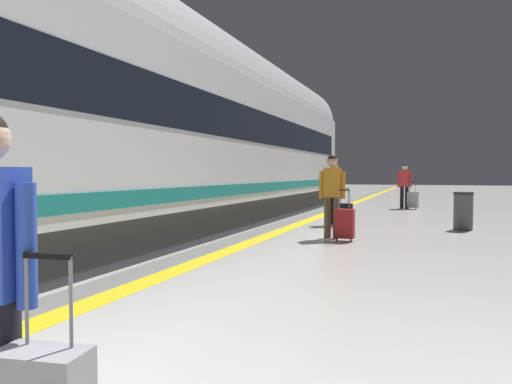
# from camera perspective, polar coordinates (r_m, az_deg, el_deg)

# --- Properties ---
(safety_line_strip) EXTENTS (0.36, 80.00, 0.01)m
(safety_line_strip) POSITION_cam_1_polar(r_m,az_deg,el_deg) (10.92, 1.39, -4.98)
(safety_line_strip) COLOR yellow
(safety_line_strip) RESTS_ON ground
(tactile_edge_band) EXTENTS (0.65, 80.00, 0.01)m
(tactile_edge_band) POSITION_cam_1_polar(r_m,az_deg,el_deg) (11.03, -0.31, -4.91)
(tactile_edge_band) COLOR slate
(tactile_edge_band) RESTS_ON ground
(high_speed_train) EXTENTS (2.94, 30.72, 4.97)m
(high_speed_train) POSITION_cam_1_polar(r_m,az_deg,el_deg) (9.16, -17.84, 9.21)
(high_speed_train) COLOR #38383D
(high_speed_train) RESTS_ON ground
(passenger_near) EXTENTS (0.54, 0.23, 1.74)m
(passenger_near) POSITION_cam_1_polar(r_m,az_deg,el_deg) (10.53, 8.65, 0.22)
(passenger_near) COLOR brown
(passenger_near) RESTS_ON ground
(suitcase_near) EXTENTS (0.39, 0.25, 1.04)m
(suitcase_near) POSITION_cam_1_polar(r_m,az_deg,el_deg) (10.19, 10.04, -3.56)
(suitcase_near) COLOR #A51E1E
(suitcase_near) RESTS_ON ground
(passenger_mid) EXTENTS (0.52, 0.21, 1.66)m
(passenger_mid) POSITION_cam_1_polar(r_m,az_deg,el_deg) (13.32, 8.90, 0.41)
(passenger_mid) COLOR black
(passenger_mid) RESTS_ON ground
(suitcase_mid) EXTENTS (0.39, 0.25, 0.98)m
(suitcase_mid) POSITION_cam_1_polar(r_m,az_deg,el_deg) (13.05, 10.06, -2.44)
(suitcase_mid) COLOR black
(suitcase_mid) RESTS_ON ground
(passenger_far) EXTENTS (0.53, 0.25, 1.72)m
(passenger_far) POSITION_cam_1_polar(r_m,az_deg,el_deg) (19.99, 16.53, 1.03)
(passenger_far) COLOR black
(passenger_far) RESTS_ON ground
(suitcase_far) EXTENTS (0.43, 0.32, 1.05)m
(suitcase_far) POSITION_cam_1_polar(r_m,az_deg,el_deg) (19.80, 17.41, -0.84)
(suitcase_far) COLOR #9E9EA3
(suitcase_far) RESTS_ON ground
(waste_bin) EXTENTS (0.46, 0.46, 0.91)m
(waste_bin) POSITION_cam_1_polar(r_m,az_deg,el_deg) (13.00, 22.51, -1.99)
(waste_bin) COLOR #4C4C51
(waste_bin) RESTS_ON ground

